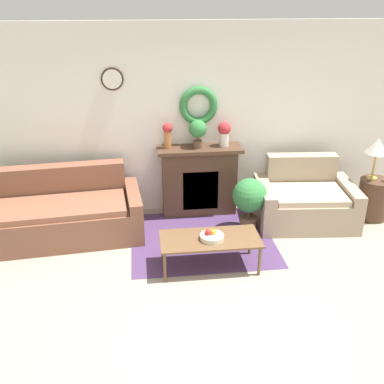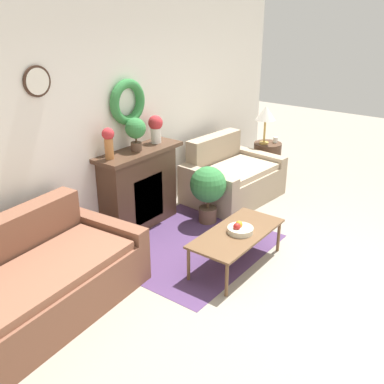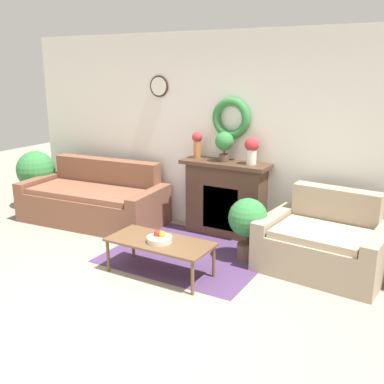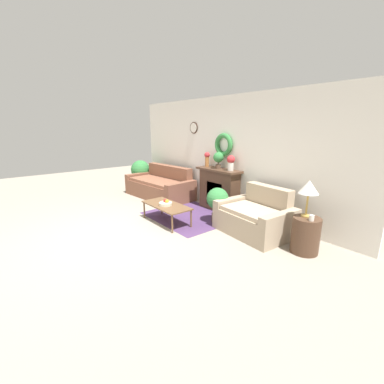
% 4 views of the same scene
% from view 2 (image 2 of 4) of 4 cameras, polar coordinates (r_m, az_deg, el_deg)
% --- Properties ---
extents(ground_plane, '(16.00, 16.00, 0.00)m').
position_cam_2_polar(ground_plane, '(4.68, 17.26, -12.99)').
color(ground_plane, gray).
extents(floor_rug, '(1.88, 1.65, 0.01)m').
position_cam_2_polar(floor_rug, '(5.36, -0.54, -6.86)').
color(floor_rug, '#4C335B').
rests_on(floor_rug, ground_plane).
extents(wall_back, '(6.80, 0.17, 2.70)m').
position_cam_2_polar(wall_back, '(5.50, -9.23, 8.89)').
color(wall_back, white).
rests_on(wall_back, ground_plane).
extents(fireplace, '(1.20, 0.41, 1.02)m').
position_cam_2_polar(fireplace, '(5.67, -6.73, 0.51)').
color(fireplace, '#4C3323').
rests_on(fireplace, ground_plane).
extents(couch_left, '(2.19, 1.17, 0.88)m').
position_cam_2_polar(couch_left, '(4.37, -19.78, -11.20)').
color(couch_left, brown).
rests_on(couch_left, ground_plane).
extents(loveseat_right, '(1.43, 1.08, 0.88)m').
position_cam_2_polar(loveseat_right, '(6.56, 5.02, 1.80)').
color(loveseat_right, tan).
rests_on(loveseat_right, ground_plane).
extents(coffee_table, '(1.18, 0.55, 0.40)m').
position_cam_2_polar(coffee_table, '(4.86, 5.70, -5.46)').
color(coffee_table, brown).
rests_on(coffee_table, ground_plane).
extents(fruit_bowl, '(0.28, 0.28, 0.12)m').
position_cam_2_polar(fruit_bowl, '(4.82, 6.10, -4.69)').
color(fruit_bowl, beige).
rests_on(fruit_bowl, coffee_table).
extents(side_table_by_loveseat, '(0.44, 0.44, 0.60)m').
position_cam_2_polar(side_table_by_loveseat, '(7.39, 9.47, 3.93)').
color(side_table_by_loveseat, '#4C3323').
rests_on(side_table_by_loveseat, ground_plane).
extents(table_lamp, '(0.31, 0.31, 0.60)m').
position_cam_2_polar(table_lamp, '(7.15, 9.34, 9.75)').
color(table_lamp, '#B28E42').
rests_on(table_lamp, side_table_by_loveseat).
extents(mug, '(0.07, 0.07, 0.09)m').
position_cam_2_polar(mug, '(7.34, 10.54, 6.54)').
color(mug, silver).
rests_on(mug, side_table_by_loveseat).
extents(vase_on_mantel_left, '(0.14, 0.14, 0.36)m').
position_cam_2_polar(vase_on_mantel_left, '(5.14, -10.56, 6.41)').
color(vase_on_mantel_left, '#AD6B38').
rests_on(vase_on_mantel_left, fireplace).
extents(vase_on_mantel_right, '(0.18, 0.18, 0.35)m').
position_cam_2_polar(vase_on_mantel_right, '(5.69, -4.64, 8.22)').
color(vase_on_mantel_right, silver).
rests_on(vase_on_mantel_right, fireplace).
extents(potted_plant_on_mantel, '(0.25, 0.25, 0.39)m').
position_cam_2_polar(potted_plant_on_mantel, '(5.40, -7.17, 7.80)').
color(potted_plant_on_mantel, brown).
rests_on(potted_plant_on_mantel, fireplace).
extents(potted_plant_floor_by_loveseat, '(0.47, 0.47, 0.76)m').
position_cam_2_polar(potted_plant_floor_by_loveseat, '(5.74, 2.05, 0.57)').
color(potted_plant_floor_by_loveseat, brown).
rests_on(potted_plant_floor_by_loveseat, ground_plane).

